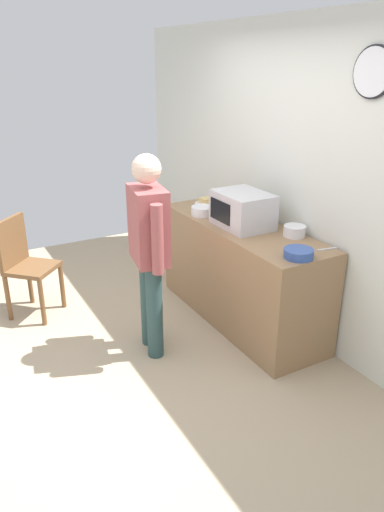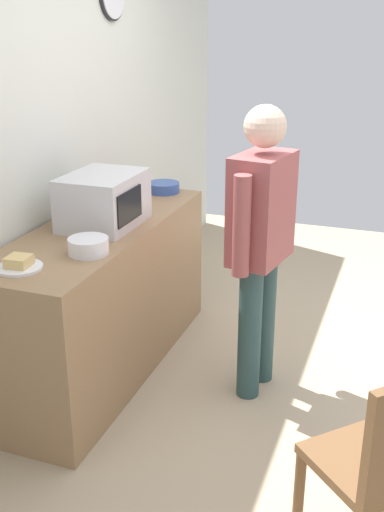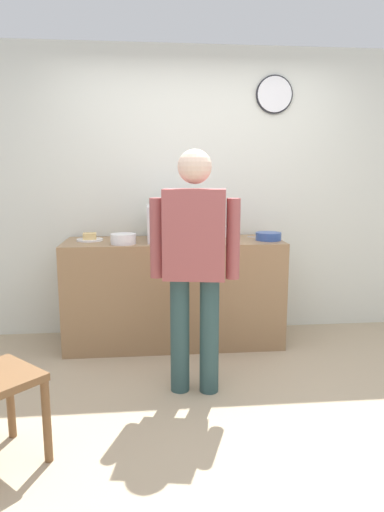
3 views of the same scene
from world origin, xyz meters
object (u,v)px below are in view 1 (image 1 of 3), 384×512
at_px(microwave, 243,210).
at_px(spoon_utensil, 310,250).
at_px(fork_utensil, 327,249).
at_px(cereal_bowl, 298,253).
at_px(mixing_bowl, 294,231).
at_px(salad_bowl, 202,211).
at_px(sandwich_plate, 206,202).
at_px(wooden_chair, 24,262).
at_px(person_standing, 149,243).

bearing_deg(microwave, spoon_utensil, 9.58).
bearing_deg(fork_utensil, cereal_bowl, -86.26).
bearing_deg(mixing_bowl, salad_bowl, -156.66).
relative_size(microwave, salad_bowl, 2.42).
xyz_separation_m(sandwich_plate, wooden_chair, (-0.34, -1.74, -0.42)).
xyz_separation_m(sandwich_plate, mixing_bowl, (1.15, 0.16, 0.02)).
xyz_separation_m(sandwich_plate, cereal_bowl, (1.53, -0.12, 0.01)).
bearing_deg(wooden_chair, cereal_bowl, 41.01).
distance_m(fork_utensil, wooden_chair, 2.70).
bearing_deg(person_standing, mixing_bowl, 72.80).
relative_size(sandwich_plate, fork_utensil, 1.31).
relative_size(cereal_bowl, wooden_chair, 0.23).
relative_size(microwave, person_standing, 0.31).
height_order(microwave, fork_utensil, microwave).
height_order(cereal_bowl, person_standing, person_standing).
relative_size(microwave, spoon_utensil, 2.94).
height_order(sandwich_plate, wooden_chair, sandwich_plate).
distance_m(cereal_bowl, wooden_chair, 2.51).
xyz_separation_m(cereal_bowl, person_standing, (-0.73, -0.86, 0.00)).
distance_m(salad_bowl, wooden_chair, 1.71).
xyz_separation_m(cereal_bowl, wooden_chair, (-1.87, -1.63, -0.43)).
bearing_deg(cereal_bowl, mixing_bowl, 143.54).
height_order(cereal_bowl, mixing_bowl, mixing_bowl).
height_order(microwave, mixing_bowl, microwave).
distance_m(sandwich_plate, spoon_utensil, 1.47).
xyz_separation_m(fork_utensil, spoon_utensil, (-0.04, -0.13, 0.00)).
height_order(salad_bowl, wooden_chair, salad_bowl).
height_order(mixing_bowl, wooden_chair, mixing_bowl).
relative_size(sandwich_plate, salad_bowl, 1.08).
distance_m(microwave, fork_utensil, 0.82).
bearing_deg(person_standing, microwave, 93.81).
xyz_separation_m(salad_bowl, wooden_chair, (-0.64, -1.53, -0.44)).
bearing_deg(cereal_bowl, fork_utensil, 93.74).
height_order(fork_utensil, wooden_chair, wooden_chair).
height_order(microwave, salad_bowl, microwave).
bearing_deg(microwave, mixing_bowl, 29.24).
bearing_deg(spoon_utensil, fork_utensil, 73.31).
xyz_separation_m(fork_utensil, wooden_chair, (-1.85, -1.93, -0.40)).
relative_size(microwave, wooden_chair, 0.53).
relative_size(mixing_bowl, spoon_utensil, 1.06).
xyz_separation_m(microwave, cereal_bowl, (0.79, -0.05, -0.12)).
distance_m(fork_utensil, spoon_utensil, 0.14).
xyz_separation_m(sandwich_plate, spoon_utensil, (1.47, 0.05, -0.02)).
distance_m(salad_bowl, fork_utensil, 1.28).
bearing_deg(wooden_chair, mixing_bowl, 51.83).
distance_m(spoon_utensil, wooden_chair, 2.58).
xyz_separation_m(cereal_bowl, spoon_utensil, (-0.06, 0.17, -0.03)).
xyz_separation_m(microwave, spoon_utensil, (0.73, 0.12, -0.15)).
relative_size(fork_utensil, spoon_utensil, 1.00).
bearing_deg(person_standing, spoon_utensil, 57.09).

